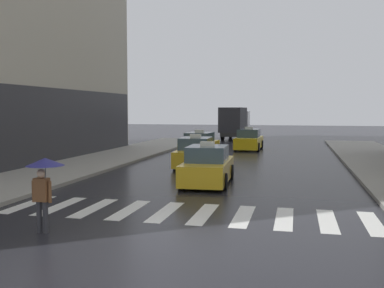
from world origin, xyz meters
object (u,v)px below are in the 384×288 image
Objects in this scene: taxi_lead at (208,167)px; taxi_third at (200,146)px; taxi_second at (196,154)px; box_truck at (235,122)px; taxi_fourth at (249,140)px; pedestrian_with_umbrella at (44,174)px.

taxi_third is at bearing 104.03° from taxi_lead.
box_truck reaches higher than taxi_second.
taxi_fourth is (1.77, 11.09, 0.00)m from taxi_second.
taxi_third is (-0.91, 5.24, 0.00)m from taxi_second.
taxi_lead is at bearing -90.12° from taxi_fourth.
taxi_fourth is at bearing 84.01° from pedestrian_with_umbrella.
taxi_second is 5.32m from taxi_third.
taxi_fourth is (0.04, 16.46, 0.00)m from taxi_lead.
taxi_third is 2.37× the size of pedestrian_with_umbrella.
taxi_lead is 1.01× the size of taxi_fourth.
taxi_third is 6.44m from taxi_fourth.
taxi_second is at bearing 86.53° from pedestrian_with_umbrella.
taxi_lead is 10.93m from taxi_third.
taxi_lead is 5.64m from taxi_second.
taxi_third is 0.60× the size of box_truck.
taxi_fourth is at bearing -76.93° from box_truck.
taxi_second is 1.01× the size of taxi_fourth.
box_truck is 36.68m from pedestrian_with_umbrella.
taxi_third is at bearing -114.63° from taxi_fourth.
taxi_fourth is (2.68, 5.86, 0.00)m from taxi_third.
taxi_lead is at bearing -75.97° from taxi_third.
taxi_second is 22.95m from box_truck.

